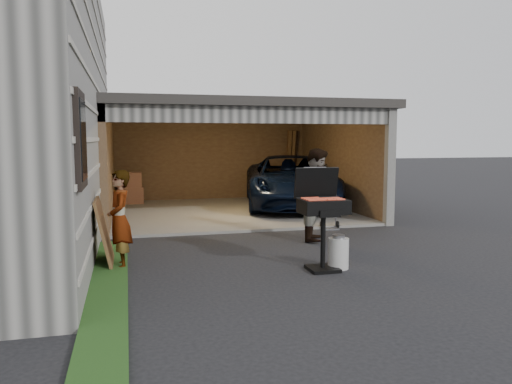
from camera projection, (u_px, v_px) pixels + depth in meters
ground at (270, 278)px, 7.23m from camera, size 80.00×80.00×0.00m
groundcover_strip at (106, 313)px, 5.71m from camera, size 0.50×8.00×0.06m
garage at (228, 144)px, 13.76m from camera, size 6.80×6.30×2.90m
minivan at (290, 183)px, 14.45m from camera, size 3.55×5.72×1.48m
woman at (120, 220)px, 7.68m from camera, size 0.42×0.59×1.54m
man at (318, 195)px, 9.87m from camera, size 1.00×1.09×1.82m
bbq_grill at (322, 210)px, 7.59m from camera, size 0.70×0.62×1.57m
propane_tank at (338, 253)px, 7.74m from camera, size 0.34×0.34×0.48m
plywood_panel at (104, 232)px, 7.88m from camera, size 0.27×0.97×1.07m
hand_truck at (330, 220)px, 11.15m from camera, size 0.43×0.34×1.00m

